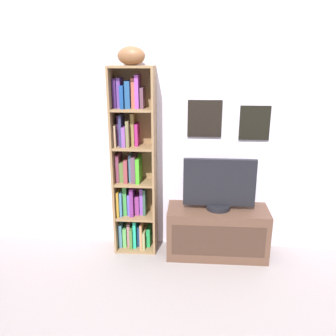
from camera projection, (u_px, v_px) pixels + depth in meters
ground at (182, 322)px, 2.48m from camera, size 5.20×5.20×0.04m
back_wall at (188, 115)px, 3.16m from camera, size 4.80×0.08×2.59m
bookshelf at (132, 168)px, 3.21m from camera, size 0.39×0.26×1.74m
football at (131, 56)px, 2.89m from camera, size 0.27×0.20×0.16m
tv_stand at (217, 232)px, 3.25m from camera, size 0.93×0.37×0.47m
television at (219, 185)px, 3.11m from camera, size 0.65×0.22×0.48m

